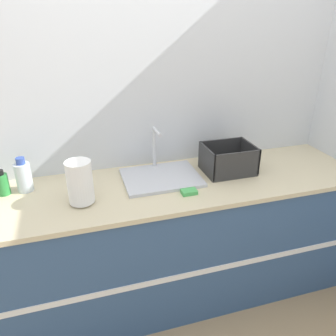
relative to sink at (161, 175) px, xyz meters
The scene contains 9 objects.
ground_plane 0.99m from the sink, 86.30° to the right, with size 12.00×12.00×0.00m, color tan.
wall_back 0.48m from the sink, 84.67° to the left, with size 4.93×0.06×2.60m.
counter_cabinet 0.47m from the sink, 71.36° to the right, with size 2.56×0.67×0.89m.
sink is the anchor object (origin of this frame).
paper_towel_roll 0.53m from the sink, 161.96° to the right, with size 0.14×0.14×0.25m.
dish_rack 0.45m from the sink, ahead, with size 0.32×0.25×0.18m.
bottle_green 0.93m from the sink, behind, with size 0.07×0.07×0.15m.
bottle_clear 0.81m from the sink, behind, with size 0.09×0.09×0.21m.
sponge 0.26m from the sink, 65.78° to the right, with size 0.09×0.06×0.02m.
Camera 1 is at (-0.51, -1.39, 1.84)m, focal length 35.00 mm.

